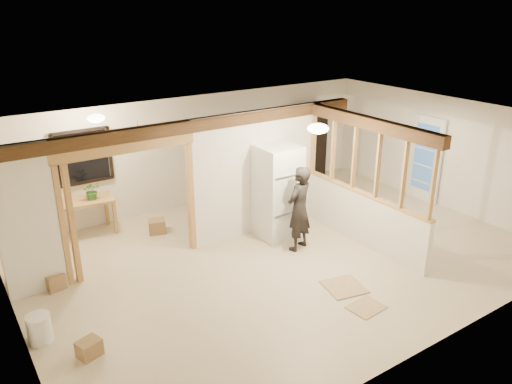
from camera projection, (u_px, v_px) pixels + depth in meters
floor at (282, 255)px, 9.33m from camera, size 9.00×6.50×0.01m
ceiling at (285, 124)px, 8.42m from camera, size 9.00×6.50×0.01m
wall_back at (198, 150)px, 11.39m from camera, size 9.00×0.01×2.50m
wall_front at (437, 269)px, 6.36m from camera, size 9.00×0.01×2.50m
wall_left at (9, 262)px, 6.53m from camera, size 0.01×6.50×2.50m
wall_right at (444, 152)px, 11.22m from camera, size 0.01×6.50×2.50m
partition_left_stub at (27, 222)px, 7.70m from camera, size 0.90×0.12×2.50m
partition_center at (256, 173)px, 9.91m from camera, size 2.80×0.12×2.50m
doorway_frame at (131, 208)px, 8.61m from camera, size 2.46×0.14×2.20m
header_beam_back at (200, 125)px, 8.88m from camera, size 7.00×0.18×0.22m
header_beam_right at (369, 123)px, 8.99m from camera, size 0.18×3.30×0.22m
pony_wall at (361, 218)px, 9.67m from camera, size 0.12×3.20×1.00m
stud_partition at (366, 161)px, 9.25m from camera, size 0.14×3.20×1.32m
window_back at (83, 157)px, 9.87m from camera, size 1.12×0.10×1.10m
french_door at (425, 159)px, 11.57m from camera, size 0.12×0.86×2.00m
ceiling_dome_main at (318, 128)px, 8.20m from camera, size 0.36×0.36×0.16m
ceiling_dome_util at (96, 118)px, 8.91m from camera, size 0.32×0.32×0.14m
hanging_bulb at (139, 139)px, 8.74m from camera, size 0.07×0.07×0.07m
refrigerator at (278, 192)px, 9.81m from camera, size 0.77×0.74×1.86m
woman at (299, 209)px, 9.28m from camera, size 0.70×0.57×1.65m
work_table at (83, 218)px, 9.96m from camera, size 1.28×0.75×0.77m
potted_plant at (92, 191)px, 9.81m from camera, size 0.37×0.34×0.36m
shop_vac at (21, 265)px, 8.35m from camera, size 0.57×0.57×0.60m
bookshelf at (308, 143)px, 12.88m from camera, size 1.00×0.33×2.00m
bucket at (39, 329)px, 6.90m from camera, size 0.42×0.42×0.41m
box_util_a at (157, 226)px, 10.17m from camera, size 0.40×0.37×0.28m
box_util_b at (55, 281)px, 8.20m from camera, size 0.33×0.33×0.26m
box_front at (89, 348)px, 6.64m from camera, size 0.35×0.32×0.24m
floor_panel_near at (344, 287)px, 8.26m from camera, size 0.73×0.73×0.02m
floor_panel_far at (366, 307)px, 7.72m from camera, size 0.58×0.48×0.02m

